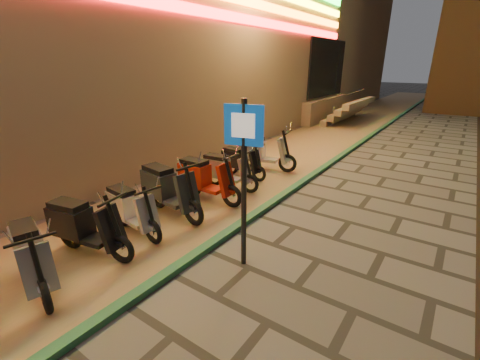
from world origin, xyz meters
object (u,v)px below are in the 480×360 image
Objects in this scene: pedestrian_sign at (244,164)px; scooter_10 at (203,178)px; scooter_6 at (31,255)px; scooter_12 at (239,161)px; scooter_11 at (224,170)px; scooter_9 at (167,188)px; scooter_13 at (261,152)px; scooter_7 at (82,226)px; scooter_8 at (130,209)px.

pedestrian_sign is 1.52× the size of scooter_10.
scooter_10 is at bearing 105.65° from scooter_6.
scooter_11 is at bearing -74.16° from scooter_12.
scooter_13 is at bearing 96.87° from scooter_9.
scooter_7 reaches higher than scooter_11.
scooter_13 reaches higher than scooter_10.
scooter_9 is 3.79m from scooter_13.
scooter_10 is at bearing 91.92° from scooter_8.
scooter_13 is (0.02, 4.77, 0.08)m from scooter_8.
pedestrian_sign reaches higher than scooter_11.
scooter_8 is 0.83× the size of scooter_9.
scooter_10 is at bearing -92.77° from scooter_11.
scooter_11 is 0.88× the size of scooter_13.
scooter_9 is 2.87m from scooter_12.
scooter_7 is 0.91× the size of scooter_9.
scooter_6 is 1.84m from scooter_8.
scooter_6 is at bearing -78.50° from scooter_9.
pedestrian_sign is 3.04m from scooter_10.
pedestrian_sign is 1.80× the size of scooter_12.
scooter_9 is at bearing 96.94° from scooter_8.
scooter_7 is (-2.42, -1.29, -1.20)m from pedestrian_sign.
scooter_11 is (0.10, 1.88, -0.08)m from scooter_9.
scooter_10 reaches higher than scooter_11.
scooter_7 is at bearing -97.43° from scooter_11.
scooter_9 is 1.17× the size of scooter_11.
scooter_8 is at bearing -84.23° from scooter_12.
scooter_8 is at bearing -102.15° from scooter_13.
scooter_8 reaches higher than scooter_12.
scooter_7 is 3.80m from scooter_11.
scooter_11 is at bearing 92.89° from scooter_10.
scooter_10 is at bearing 128.63° from pedestrian_sign.
scooter_13 reaches higher than scooter_8.
scooter_9 reaches higher than scooter_6.
scooter_9 is 1.89m from scooter_11.
scooter_9 is at bearing 78.44° from scooter_7.
scooter_8 is at bearing -81.19° from scooter_9.
scooter_12 is at bearing 95.94° from scooter_11.
scooter_13 is at bearing 95.40° from scooter_8.
scooter_9 reaches higher than scooter_11.
scooter_7 is 0.97× the size of scooter_10.
pedestrian_sign is 1.47× the size of scooter_13.
scooter_9 is (-2.43, 0.63, -1.15)m from pedestrian_sign.
scooter_11 is at bearing 106.13° from scooter_6.
scooter_10 is at bearing -78.21° from scooter_12.
scooter_6 is 1.03× the size of scooter_8.
pedestrian_sign is 2.99m from scooter_7.
scooter_8 is 2.86m from scooter_11.
pedestrian_sign is 2.73m from scooter_8.
scooter_8 is 2.00m from scooter_10.
scooter_9 is at bearing -99.14° from scooter_11.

